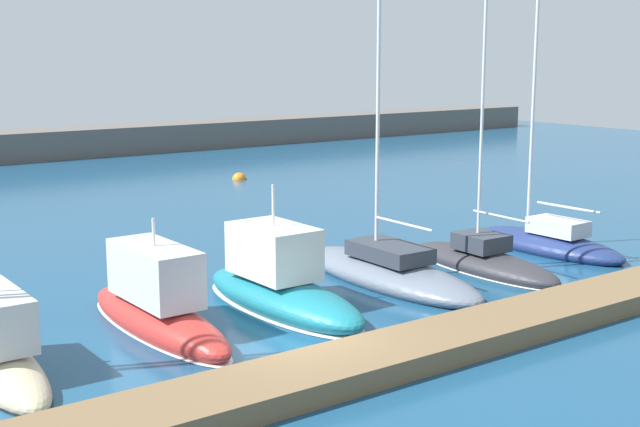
{
  "coord_description": "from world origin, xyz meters",
  "views": [
    {
      "loc": [
        -11.21,
        -16.34,
        7.21
      ],
      "look_at": [
        2.88,
        3.07,
        2.69
      ],
      "focal_mm": 48.24,
      "sensor_mm": 36.0,
      "label": 1
    }
  ],
  "objects": [
    {
      "name": "ground_plane",
      "position": [
        0.0,
        0.0,
        0.0
      ],
      "size": [
        120.0,
        120.0,
        0.0
      ],
      "primitive_type": "plane",
      "color": "navy"
    },
    {
      "name": "dock_pier",
      "position": [
        0.0,
        -1.91,
        0.26
      ],
      "size": [
        31.88,
        2.08,
        0.52
      ],
      "primitive_type": "cube",
      "color": "brown",
      "rests_on": "ground_plane"
    },
    {
      "name": "motorboat_red_fourth",
      "position": [
        -1.92,
        3.79,
        0.63
      ],
      "size": [
        1.81,
        7.08,
        3.32
      ],
      "rotation": [
        0.0,
        0.0,
        1.59
      ],
      "color": "#B72D28",
      "rests_on": "ground_plane"
    },
    {
      "name": "motorboat_teal_fifth",
      "position": [
        1.81,
        3.55,
        0.63
      ],
      "size": [
        2.32,
        7.06,
        3.81
      ],
      "rotation": [
        0.0,
        0.0,
        1.58
      ],
      "color": "#19707F",
      "rests_on": "ground_plane"
    },
    {
      "name": "sailboat_slate_sixth",
      "position": [
        6.14,
        3.87,
        0.35
      ],
      "size": [
        2.66,
        8.15,
        16.35
      ],
      "rotation": [
        0.0,
        0.0,
        1.56
      ],
      "color": "slate",
      "rests_on": "ground_plane"
    },
    {
      "name": "sailboat_charcoal_seventh",
      "position": [
        9.71,
        3.15,
        0.28
      ],
      "size": [
        2.25,
        6.67,
        11.62
      ],
      "rotation": [
        0.0,
        0.0,
        1.53
      ],
      "color": "#2D2D33",
      "rests_on": "ground_plane"
    },
    {
      "name": "sailboat_navy_eighth",
      "position": [
        13.73,
        3.71,
        0.31
      ],
      "size": [
        2.3,
        6.53,
        10.77
      ],
      "rotation": [
        0.0,
        0.0,
        1.59
      ],
      "color": "navy",
      "rests_on": "ground_plane"
    },
    {
      "name": "mooring_buoy_orange",
      "position": [
        13.68,
        25.84,
        0.0
      ],
      "size": [
        0.81,
        0.81,
        0.81
      ],
      "primitive_type": "sphere",
      "color": "orange",
      "rests_on": "ground_plane"
    }
  ]
}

